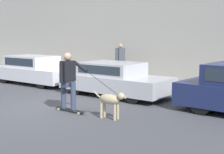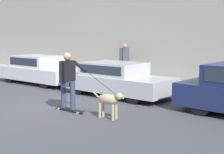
% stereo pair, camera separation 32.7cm
% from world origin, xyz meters
% --- Properties ---
extents(ground_plane, '(36.00, 36.00, 0.00)m').
position_xyz_m(ground_plane, '(0.00, 0.00, 0.00)').
color(ground_plane, '#47474C').
extents(back_wall, '(32.00, 0.30, 5.77)m').
position_xyz_m(back_wall, '(0.00, 6.50, 2.89)').
color(back_wall, '#ADA89E').
rests_on(back_wall, ground_plane).
extents(sidewalk_curb, '(30.00, 2.42, 0.13)m').
position_xyz_m(sidewalk_curb, '(0.00, 5.12, 0.06)').
color(sidewalk_curb, '#A39E93').
rests_on(sidewalk_curb, ground_plane).
extents(parked_car_0, '(4.16, 1.75, 1.26)m').
position_xyz_m(parked_car_0, '(-4.16, 2.80, 0.61)').
color(parked_car_0, black).
rests_on(parked_car_0, ground_plane).
extents(parked_car_1, '(4.12, 1.73, 1.21)m').
position_xyz_m(parked_car_1, '(0.44, 2.80, 0.59)').
color(parked_car_1, black).
rests_on(parked_car_1, ground_plane).
extents(dog, '(1.02, 0.31, 0.73)m').
position_xyz_m(dog, '(2.32, 0.17, 0.49)').
color(dog, tan).
rests_on(dog, ground_plane).
extents(skateboarder, '(2.25, 0.61, 1.69)m').
position_xyz_m(skateboarder, '(0.91, 0.03, 0.96)').
color(skateboarder, beige).
rests_on(skateboarder, ground_plane).
extents(pedestrian_with_bag, '(0.24, 0.77, 1.68)m').
position_xyz_m(pedestrian_with_bag, '(-1.34, 5.55, 1.05)').
color(pedestrian_with_bag, '#3D4760').
rests_on(pedestrian_with_bag, sidewalk_curb).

